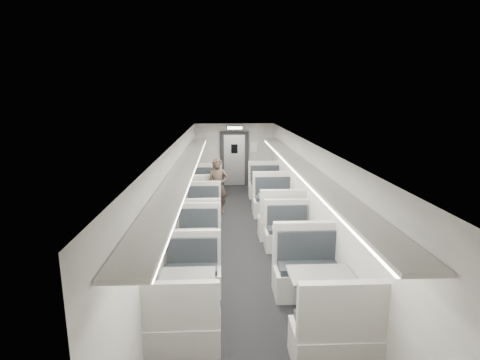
{
  "coord_description": "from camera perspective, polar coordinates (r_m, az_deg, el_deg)",
  "views": [
    {
      "loc": [
        -0.44,
        -8.28,
        3.37
      ],
      "look_at": [
        0.0,
        1.34,
        1.24
      ],
      "focal_mm": 28.0,
      "sensor_mm": 36.0,
      "label": 1
    }
  ],
  "objects": [
    {
      "name": "window_a",
      "position": [
        11.9,
        -7.66,
        2.61
      ],
      "size": [
        0.02,
        1.18,
        0.84
      ],
      "primitive_type": "cube",
      "color": "black",
      "rests_on": "room"
    },
    {
      "name": "window_c",
      "position": [
        7.63,
        -10.45,
        -3.08
      ],
      "size": [
        0.02,
        1.18,
        0.84
      ],
      "primitive_type": "cube",
      "color": "black",
      "rests_on": "room"
    },
    {
      "name": "window_d",
      "position": [
        5.57,
        -13.46,
        -9.15
      ],
      "size": [
        0.02,
        1.18,
        0.84
      ],
      "primitive_type": "cube",
      "color": "black",
      "rests_on": "room"
    },
    {
      "name": "vestibule_door",
      "position": [
        14.41,
        -0.86,
        3.19
      ],
      "size": [
        1.1,
        0.13,
        2.1
      ],
      "color": "black",
      "rests_on": "room"
    },
    {
      "name": "luggage_rack_right",
      "position": [
        8.29,
        9.13,
        2.22
      ],
      "size": [
        0.46,
        10.4,
        0.09
      ],
      "color": "#ACAAA1",
      "rests_on": "room"
    },
    {
      "name": "booth_right_b",
      "position": [
        10.06,
        5.72,
        -4.62
      ],
      "size": [
        1.16,
        2.35,
        1.26
      ],
      "color": "#ACAAA1",
      "rests_on": "room"
    },
    {
      "name": "luggage_rack_left",
      "position": [
        8.16,
        -8.26,
        2.08
      ],
      "size": [
        0.46,
        10.4,
        0.09
      ],
      "color": "#ACAAA1",
      "rests_on": "room"
    },
    {
      "name": "booth_left_d",
      "position": [
        6.13,
        -7.88,
        -17.03
      ],
      "size": [
        1.01,
        2.04,
        1.09
      ],
      "color": "#ACAAA1",
      "rests_on": "room"
    },
    {
      "name": "window_b",
      "position": [
        9.75,
        -8.75,
        0.39
      ],
      "size": [
        0.02,
        1.18,
        0.84
      ],
      "primitive_type": "cube",
      "color": "black",
      "rests_on": "room"
    },
    {
      "name": "exit_sign",
      "position": [
        13.78,
        -0.82,
        7.96
      ],
      "size": [
        0.62,
        0.12,
        0.16
      ],
      "color": "black",
      "rests_on": "room"
    },
    {
      "name": "wall_notice",
      "position": [
        14.38,
        2.13,
        5.01
      ],
      "size": [
        0.32,
        0.02,
        0.4
      ],
      "primitive_type": "cube",
      "color": "silver",
      "rests_on": "room"
    },
    {
      "name": "booth_right_d",
      "position": [
        6.02,
        12.13,
        -17.21
      ],
      "size": [
        1.16,
        2.35,
        1.26
      ],
      "color": "#ACAAA1",
      "rests_on": "room"
    },
    {
      "name": "booth_right_a",
      "position": [
        12.09,
        4.28,
        -1.72
      ],
      "size": [
        1.12,
        2.27,
        1.22
      ],
      "color": "#ACAAA1",
      "rests_on": "room"
    },
    {
      "name": "booth_right_c",
      "position": [
        7.91,
        8.18,
        -9.95
      ],
      "size": [
        1.02,
        2.08,
        1.11
      ],
      "color": "#ACAAA1",
      "rests_on": "room"
    },
    {
      "name": "room",
      "position": [
        8.58,
        0.39,
        -2.17
      ],
      "size": [
        3.24,
        12.24,
        2.64
      ],
      "color": "black",
      "rests_on": "ground"
    },
    {
      "name": "booth_left_c",
      "position": [
        7.81,
        -6.65,
        -10.31
      ],
      "size": [
        0.98,
        1.98,
        1.06
      ],
      "color": "#ACAAA1",
      "rests_on": "room"
    },
    {
      "name": "booth_left_b",
      "position": [
        9.84,
        -5.8,
        -5.41
      ],
      "size": [
        0.98,
        1.99,
        1.06
      ],
      "color": "#ACAAA1",
      "rests_on": "room"
    },
    {
      "name": "passenger",
      "position": [
        10.99,
        -3.42,
        -0.93
      ],
      "size": [
        0.61,
        0.41,
        1.65
      ],
      "primitive_type": "imported",
      "rotation": [
        0.0,
        0.0,
        0.02
      ],
      "color": "black",
      "rests_on": "room"
    },
    {
      "name": "booth_left_a",
      "position": [
        12.27,
        -5.18,
        -1.69
      ],
      "size": [
        1.03,
        2.09,
        1.12
      ],
      "color": "#ACAAA1",
      "rests_on": "room"
    }
  ]
}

